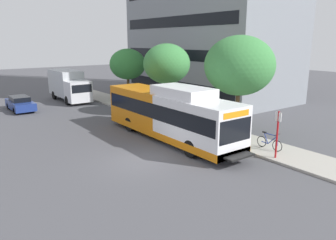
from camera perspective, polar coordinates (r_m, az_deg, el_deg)
name	(u,v)px	position (r m, az deg, el deg)	size (l,w,h in m)	color
ground_plane	(85,130)	(24.86, -14.29, -1.63)	(120.00, 120.00, 0.00)	#4C4C51
sidewalk_curb	(176,120)	(26.56, 1.47, -0.07)	(3.00, 56.00, 0.14)	#A8A399
transit_bus	(169,114)	(21.39, 0.25, 1.04)	(2.58, 12.25, 3.65)	white
bus_stop_sign_pole	(277,131)	(18.54, 18.54, -1.85)	(0.10, 0.36, 2.60)	red
bicycle_parked	(269,142)	(20.21, 17.28, -3.70)	(0.52, 1.76, 1.02)	black
street_tree_near_stop	(239,66)	(22.50, 12.35, 9.24)	(4.68, 4.68, 6.62)	#4C3823
street_tree_mid_block	(167,64)	(28.05, -0.23, 9.77)	(3.97, 3.97, 6.03)	#4C3823
street_tree_far_block	(128,64)	(34.64, -7.06, 9.63)	(3.73, 3.73, 5.45)	#4C3823
parked_car_far_lane	(20,103)	(33.57, -24.38, 2.65)	(1.80, 4.50, 1.33)	navy
box_truck_background	(69,85)	(36.94, -16.94, 5.89)	(2.32, 7.01, 3.25)	silver
lattice_comm_tower	(132,29)	(53.11, -6.32, 15.55)	(1.10, 1.10, 24.90)	#B7B7BC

